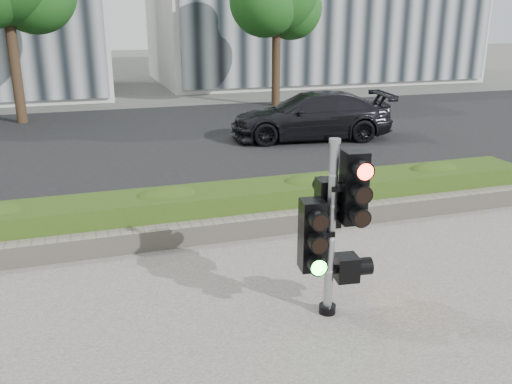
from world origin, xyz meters
TOP-DOWN VIEW (x-y plane):
  - ground at (0.00, 0.00)m, footprint 120.00×120.00m
  - road at (0.00, 10.00)m, footprint 60.00×13.00m
  - curb at (0.00, 3.15)m, footprint 60.00×0.25m
  - stone_wall at (0.00, 1.90)m, footprint 12.00×0.32m
  - hedge at (0.00, 2.55)m, footprint 12.00×1.00m
  - traffic_signal at (0.31, -0.81)m, footprint 0.80×0.62m
  - car_dark at (4.23, 8.86)m, footprint 5.17×2.74m

SIDE VIEW (x-z plane):
  - ground at x=0.00m, z-range 0.00..0.00m
  - road at x=0.00m, z-range 0.00..0.02m
  - curb at x=0.00m, z-range 0.00..0.12m
  - stone_wall at x=0.00m, z-range 0.03..0.37m
  - hedge at x=0.00m, z-range 0.03..0.71m
  - car_dark at x=4.23m, z-range 0.02..1.45m
  - traffic_signal at x=0.31m, z-range 0.15..2.41m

